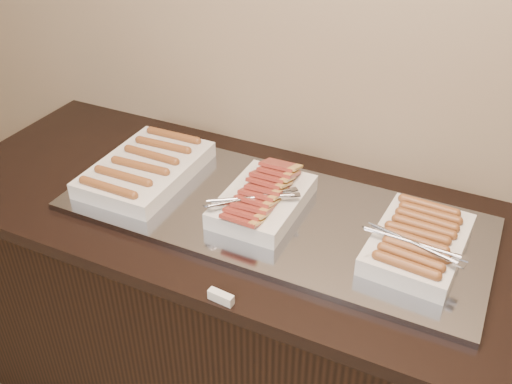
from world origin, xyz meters
TOP-DOWN VIEW (x-y plane):
  - counter at (0.00, 2.13)m, footprint 2.06×0.76m
  - warming_tray at (0.01, 2.13)m, footprint 1.20×0.50m
  - dish_left at (-0.42, 2.13)m, footprint 0.27×0.41m
  - dish_center at (-0.02, 2.13)m, footprint 0.25×0.34m
  - dish_right at (0.42, 2.13)m, footprint 0.27×0.34m
  - label_holder at (0.04, 1.77)m, footprint 0.07×0.02m

SIDE VIEW (x-z plane):
  - counter at x=0.00m, z-range 0.00..0.90m
  - warming_tray at x=0.01m, z-range 0.90..0.92m
  - label_holder at x=0.04m, z-range 0.90..0.93m
  - dish_left at x=-0.42m, z-range 0.91..0.98m
  - dish_right at x=0.42m, z-range 0.91..0.99m
  - dish_center at x=-0.02m, z-range 0.91..1.00m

